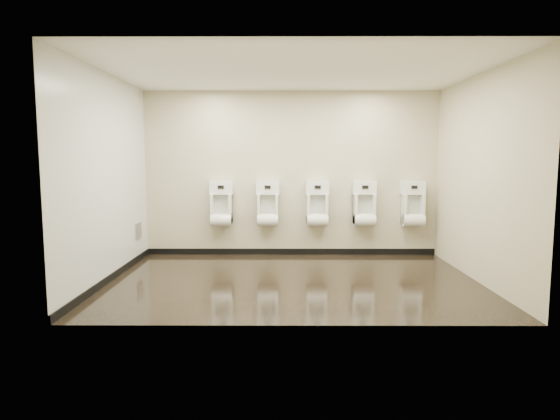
# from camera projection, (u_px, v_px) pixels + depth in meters

# --- Properties ---
(ground) EXTENTS (5.00, 3.50, 0.00)m
(ground) POSITION_uv_depth(u_px,v_px,m) (293.00, 280.00, 6.42)
(ground) COLOR black
(ground) RESTS_ON ground
(ceiling) EXTENTS (5.00, 3.50, 0.00)m
(ceiling) POSITION_uv_depth(u_px,v_px,m) (294.00, 71.00, 6.11)
(ceiling) COLOR white
(back_wall) EXTENTS (5.00, 0.02, 2.80)m
(back_wall) POSITION_uv_depth(u_px,v_px,m) (291.00, 174.00, 8.00)
(back_wall) COLOR #BFB691
(back_wall) RESTS_ON ground
(front_wall) EXTENTS (5.00, 0.02, 2.80)m
(front_wall) POSITION_uv_depth(u_px,v_px,m) (298.00, 186.00, 4.52)
(front_wall) COLOR #BFB691
(front_wall) RESTS_ON ground
(left_wall) EXTENTS (0.02, 3.50, 2.80)m
(left_wall) POSITION_uv_depth(u_px,v_px,m) (108.00, 178.00, 6.27)
(left_wall) COLOR #BFB691
(left_wall) RESTS_ON ground
(right_wall) EXTENTS (0.02, 3.50, 2.80)m
(right_wall) POSITION_uv_depth(u_px,v_px,m) (480.00, 178.00, 6.25)
(right_wall) COLOR #BFB691
(right_wall) RESTS_ON ground
(tile_overlay_left) EXTENTS (0.01, 3.50, 2.80)m
(tile_overlay_left) POSITION_uv_depth(u_px,v_px,m) (108.00, 178.00, 6.27)
(tile_overlay_left) COLOR silver
(tile_overlay_left) RESTS_ON ground
(skirting_back) EXTENTS (5.00, 0.02, 0.10)m
(skirting_back) POSITION_uv_depth(u_px,v_px,m) (291.00, 251.00, 8.14)
(skirting_back) COLOR black
(skirting_back) RESTS_ON ground
(skirting_left) EXTENTS (0.02, 3.50, 0.10)m
(skirting_left) POSITION_uv_depth(u_px,v_px,m) (112.00, 276.00, 6.42)
(skirting_left) COLOR black
(skirting_left) RESTS_ON ground
(access_panel) EXTENTS (0.04, 0.25, 0.25)m
(access_panel) POSITION_uv_depth(u_px,v_px,m) (138.00, 231.00, 7.56)
(access_panel) COLOR #9E9EA3
(access_panel) RESTS_ON left_wall
(urinal_0) EXTENTS (0.40, 0.30, 0.75)m
(urinal_0) POSITION_uv_depth(u_px,v_px,m) (221.00, 207.00, 7.93)
(urinal_0) COLOR white
(urinal_0) RESTS_ON back_wall
(urinal_1) EXTENTS (0.40, 0.30, 0.75)m
(urinal_1) POSITION_uv_depth(u_px,v_px,m) (268.00, 207.00, 7.93)
(urinal_1) COLOR white
(urinal_1) RESTS_ON back_wall
(urinal_2) EXTENTS (0.40, 0.30, 0.75)m
(urinal_2) POSITION_uv_depth(u_px,v_px,m) (317.00, 207.00, 7.93)
(urinal_2) COLOR white
(urinal_2) RESTS_ON back_wall
(urinal_3) EXTENTS (0.40, 0.30, 0.75)m
(urinal_3) POSITION_uv_depth(u_px,v_px,m) (364.00, 207.00, 7.93)
(urinal_3) COLOR white
(urinal_3) RESTS_ON back_wall
(urinal_4) EXTENTS (0.40, 0.30, 0.75)m
(urinal_4) POSITION_uv_depth(u_px,v_px,m) (413.00, 207.00, 7.92)
(urinal_4) COLOR white
(urinal_4) RESTS_ON back_wall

